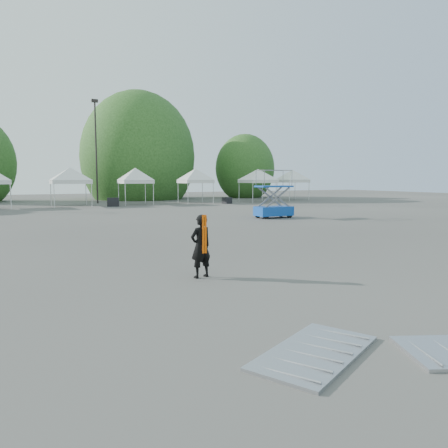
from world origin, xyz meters
name	(u,v)px	position (x,y,z in m)	size (l,w,h in m)	color
ground	(202,265)	(0.00, 0.00, 0.00)	(120.00, 120.00, 0.00)	#474442
light_pole_east	(96,145)	(3.00, 32.00, 5.52)	(0.60, 0.25, 9.80)	black
tree_mid_e	(138,157)	(9.00, 39.00, 4.84)	(5.12, 5.12, 7.79)	#382314
tree_far_e	(245,168)	(22.00, 37.00, 3.63)	(3.84, 3.84, 5.84)	#382314
tent_e	(70,170)	(0.13, 28.50, 3.06)	(4.49, 4.49, 3.88)	silver
tent_f	(135,171)	(5.66, 27.98, 3.06)	(3.85, 3.85, 3.88)	silver
tent_g	(195,171)	(11.59, 28.13, 3.06)	(3.97, 3.97, 3.88)	silver
tent_h	(258,172)	(18.20, 27.46, 3.06)	(4.29, 4.29, 3.88)	silver
tent_extra_8	(293,172)	(23.51, 28.92, 3.06)	(3.93, 3.93, 3.88)	silver
man	(201,246)	(-0.66, -1.44, 0.77)	(0.62, 0.48, 1.54)	black
scissor_lift	(274,194)	(9.67, 11.30, 1.46)	(2.25, 1.14, 2.89)	#0B3F93
barrier_left	(315,352)	(-1.12, -6.41, 0.03)	(2.34, 1.89, 0.07)	#9FA1A7
crate_mid	(113,202)	(3.29, 26.52, 0.37)	(0.95, 0.74, 0.74)	black
crate_east	(227,200)	(13.86, 25.85, 0.30)	(0.78, 0.61, 0.61)	black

